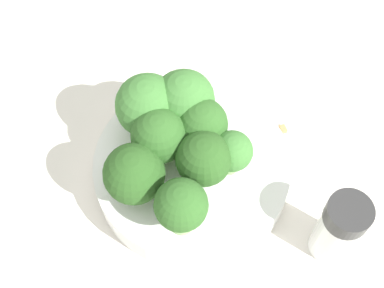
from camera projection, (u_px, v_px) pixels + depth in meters
name	position (u px, v px, depth m)	size (l,w,h in m)	color
ground_plane	(192.00, 178.00, 0.47)	(3.00, 3.00, 0.00)	silver
bowl	(192.00, 171.00, 0.45)	(0.16, 0.16, 0.03)	white
broccoli_floret_0	(184.00, 101.00, 0.43)	(0.05, 0.05, 0.06)	#84AD66
broccoli_floret_1	(204.00, 159.00, 0.40)	(0.04, 0.04, 0.06)	#7A9E5B
broccoli_floret_2	(159.00, 137.00, 0.41)	(0.04, 0.04, 0.06)	#8EB770
broccoli_floret_3	(232.00, 152.00, 0.41)	(0.03, 0.03, 0.05)	#8EB770
broccoli_floret_4	(148.00, 106.00, 0.43)	(0.05, 0.05, 0.06)	#8EB770
broccoli_floret_5	(181.00, 207.00, 0.38)	(0.04, 0.04, 0.06)	#8EB770
broccoli_floret_6	(202.00, 125.00, 0.42)	(0.04, 0.04, 0.05)	#7A9E5B
broccoli_floret_7	(135.00, 176.00, 0.40)	(0.05, 0.05, 0.05)	#84AD66
pepper_shaker	(339.00, 228.00, 0.40)	(0.03, 0.03, 0.08)	silver
almond_crumb_0	(281.00, 125.00, 0.49)	(0.01, 0.01, 0.01)	#AD7F4C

